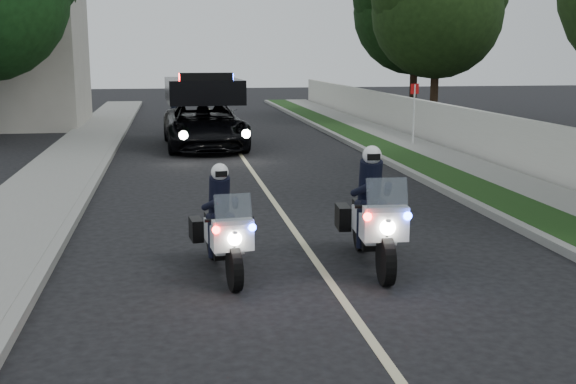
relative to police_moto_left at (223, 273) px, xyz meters
name	(u,v)px	position (x,y,z in m)	size (l,w,h in m)	color
ground	(378,351)	(1.48, -3.08, 0.00)	(120.00, 120.00, 0.00)	black
curb_right	(421,178)	(5.58, 6.92, 0.07)	(0.20, 60.00, 0.15)	gray
grass_verge	(447,177)	(6.28, 6.92, 0.08)	(1.20, 60.00, 0.16)	#193814
sidewalk_right	(494,176)	(7.58, 6.92, 0.08)	(1.40, 60.00, 0.16)	gray
property_wall	(532,149)	(8.58, 6.92, 0.75)	(0.22, 60.00, 1.50)	beige
curb_left	(91,188)	(-2.62, 6.92, 0.07)	(0.20, 60.00, 0.15)	gray
sidewalk_left	(43,189)	(-3.72, 6.92, 0.08)	(2.00, 60.00, 0.16)	gray
lane_marking	(262,185)	(1.48, 6.92, 0.00)	(0.12, 50.00, 0.01)	#BFB78C
police_moto_left	(223,273)	(0.00, 0.00, 0.00)	(0.67, 1.93, 1.64)	silver
police_moto_right	(372,266)	(2.28, 0.01, 0.00)	(0.76, 2.18, 1.85)	silver
police_suv	(205,148)	(0.43, 14.30, 0.00)	(2.64, 5.71, 2.78)	black
bicycle	(176,133)	(-0.52, 19.09, 0.00)	(0.58, 1.68, 0.88)	black
cyclist	(176,133)	(-0.52, 19.09, 0.00)	(0.63, 0.42, 1.74)	black
sign_post	(413,148)	(7.48, 13.01, 0.00)	(0.36, 0.36, 2.28)	red
tree_right_d	(433,125)	(11.02, 20.44, 0.00)	(5.78, 5.78, 9.64)	#1C3712
tree_right_e	(412,119)	(11.11, 23.51, 0.00)	(6.02, 6.02, 10.03)	black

